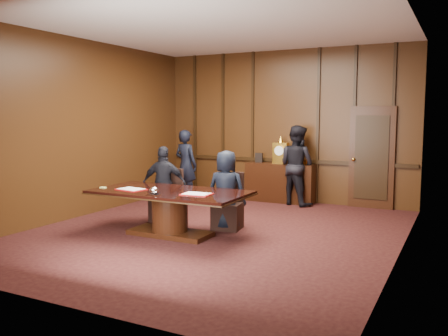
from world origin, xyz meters
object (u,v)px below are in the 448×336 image
(conference_table, at_px, (170,205))
(witness_left, at_px, (186,165))
(witness_right, at_px, (297,165))
(sideboard, at_px, (280,181))
(signatory_left, at_px, (164,184))
(signatory_right, at_px, (226,190))

(conference_table, bearing_deg, witness_left, 116.88)
(witness_left, height_order, witness_right, witness_right)
(sideboard, height_order, signatory_left, sideboard)
(sideboard, relative_size, signatory_right, 1.14)
(signatory_left, distance_m, witness_left, 2.35)
(witness_left, relative_size, witness_right, 0.93)
(signatory_right, bearing_deg, witness_right, -105.02)
(conference_table, bearing_deg, sideboard, 81.39)
(conference_table, xyz_separation_m, signatory_right, (0.65, 0.80, 0.19))
(signatory_left, height_order, signatory_right, signatory_left)
(signatory_left, relative_size, witness_left, 0.86)
(witness_right, bearing_deg, sideboard, 1.59)
(conference_table, distance_m, signatory_right, 1.05)
(signatory_left, bearing_deg, sideboard, -131.84)
(signatory_left, relative_size, signatory_right, 1.02)
(signatory_right, relative_size, witness_right, 0.78)
(sideboard, relative_size, witness_right, 0.90)
(conference_table, xyz_separation_m, signatory_left, (-0.65, 0.80, 0.21))
(witness_left, bearing_deg, sideboard, -149.41)
(sideboard, distance_m, witness_left, 2.25)
(witness_left, bearing_deg, signatory_right, 144.75)
(conference_table, distance_m, witness_right, 3.76)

